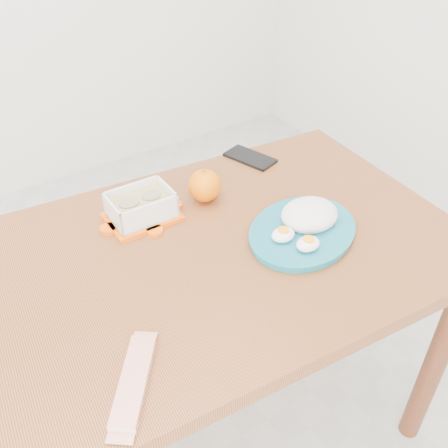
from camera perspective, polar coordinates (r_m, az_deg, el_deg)
ground at (r=1.73m, az=-5.62°, el=-23.71°), size 3.50×3.50×0.00m
dining_table at (r=1.26m, az=0.00°, el=-6.01°), size 1.20×0.86×0.75m
food_container at (r=1.27m, az=-9.45°, el=1.99°), size 0.18×0.14×0.08m
orange_fruit at (r=1.32m, az=-2.22°, el=4.40°), size 0.09×0.09×0.09m
rice_plate at (r=1.23m, az=9.24°, el=0.04°), size 0.38×0.38×0.08m
candy_bar at (r=0.93m, az=-10.26°, el=-17.23°), size 0.15×0.18×0.02m
smartphone at (r=1.52m, az=3.00°, el=7.58°), size 0.12×0.17×0.01m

